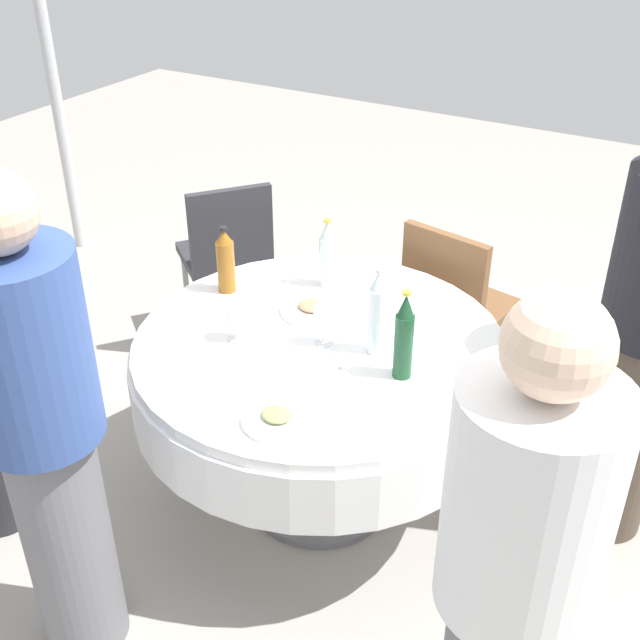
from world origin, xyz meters
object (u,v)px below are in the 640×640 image
object	(u,v)px
plate_north	(277,418)
bottle_clear_west	(327,255)
wine_glass_right	(235,317)
chair_mid	(454,300)
bottle_dark_green_inner	(404,337)
plate_far	(312,309)
person_right	(511,599)
bottle_clear_right	(377,314)
bottle_amber_front	(226,261)
wine_glass_rear	(324,319)
dining_table	(320,375)
person_west	(44,432)
chair_outer	(227,250)

from	to	relation	value
plate_north	bottle_clear_west	bearing A→B (deg)	109.68
wine_glass_right	chair_mid	xyz separation A→B (m)	(0.42, 1.01, -0.31)
wine_glass_right	plate_north	size ratio (longest dim) A/B	0.63
bottle_dark_green_inner	plate_far	world-z (taller)	bottle_dark_green_inner
bottle_clear_west	person_right	size ratio (longest dim) A/B	0.18
bottle_clear_right	wine_glass_right	distance (m)	0.49
chair_mid	bottle_amber_front	bearing A→B (deg)	-120.49
bottle_dark_green_inner	plate_far	xyz separation A→B (m)	(-0.46, 0.20, -0.13)
bottle_amber_front	bottle_clear_west	world-z (taller)	bottle_clear_west
bottle_dark_green_inner	bottle_clear_west	distance (m)	0.66
wine_glass_rear	plate_far	world-z (taller)	wine_glass_rear
bottle_amber_front	person_right	world-z (taller)	person_right
bottle_dark_green_inner	person_right	bearing A→B (deg)	-51.26
dining_table	bottle_clear_west	size ratio (longest dim) A/B	4.80
wine_glass_rear	plate_north	distance (m)	0.46
bottle_dark_green_inner	wine_glass_rear	size ratio (longest dim) A/B	2.16
plate_far	person_west	distance (m)	1.10
person_west	chair_mid	size ratio (longest dim) A/B	1.84
bottle_clear_west	bottle_clear_right	size ratio (longest dim) A/B	0.88
person_west	bottle_amber_front	bearing A→B (deg)	-61.74
dining_table	plate_north	bearing A→B (deg)	-75.79
dining_table	chair_mid	distance (m)	0.88
bottle_clear_west	plate_far	bearing A→B (deg)	-74.83
wine_glass_right	plate_north	distance (m)	0.49
wine_glass_rear	person_west	world-z (taller)	person_west
wine_glass_right	bottle_amber_front	bearing A→B (deg)	130.79
bottle_clear_right	plate_north	size ratio (longest dim) A/B	1.48
wine_glass_right	wine_glass_rear	bearing A→B (deg)	25.46
wine_glass_rear	chair_mid	bearing A→B (deg)	80.43
dining_table	bottle_amber_front	bearing A→B (deg)	165.45
bottle_clear_right	bottle_dark_green_inner	bearing A→B (deg)	-31.89
bottle_amber_front	chair_mid	size ratio (longest dim) A/B	0.31
bottle_clear_west	person_right	world-z (taller)	person_right
bottle_clear_west	wine_glass_rear	distance (m)	0.42
bottle_amber_front	dining_table	bearing A→B (deg)	-14.55
wine_glass_rear	person_right	size ratio (longest dim) A/B	0.09
dining_table	person_west	xyz separation A→B (m)	(-0.35, -0.92, 0.25)
dining_table	bottle_amber_front	world-z (taller)	bottle_amber_front
bottle_amber_front	bottle_clear_right	distance (m)	0.69
bottle_dark_green_inner	bottle_clear_west	bearing A→B (deg)	141.22
dining_table	bottle_dark_green_inner	distance (m)	0.45
dining_table	bottle_clear_right	world-z (taller)	bottle_clear_right
bottle_dark_green_inner	wine_glass_right	world-z (taller)	bottle_dark_green_inner
chair_mid	chair_outer	size ratio (longest dim) A/B	1.00
dining_table	bottle_clear_right	size ratio (longest dim) A/B	4.23
wine_glass_right	wine_glass_rear	world-z (taller)	wine_glass_rear
bottle_amber_front	wine_glass_rear	distance (m)	0.53
plate_far	person_right	world-z (taller)	person_right
bottle_clear_right	chair_mid	size ratio (longest dim) A/B	0.36
bottle_clear_west	plate_far	xyz separation A→B (m)	(0.06, -0.21, -0.12)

